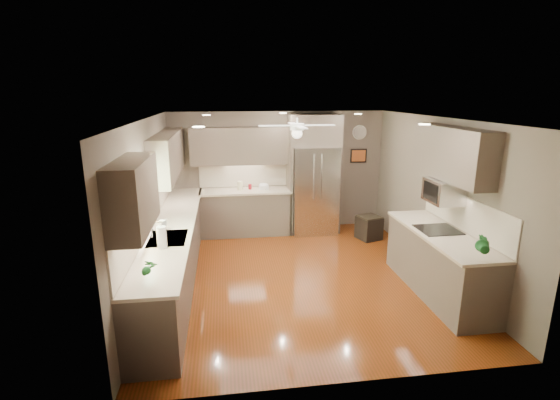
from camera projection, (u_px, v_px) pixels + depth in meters
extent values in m
plane|color=#4F250A|center=(299.00, 276.00, 6.53)|extent=(5.00, 5.00, 0.00)
plane|color=white|center=(301.00, 119.00, 5.89)|extent=(5.00, 5.00, 0.00)
plane|color=brown|center=(278.00, 171.00, 8.60)|extent=(4.50, 0.00, 4.50)
plane|color=brown|center=(349.00, 270.00, 3.81)|extent=(4.50, 0.00, 4.50)
plane|color=brown|center=(148.00, 207.00, 5.91)|extent=(0.00, 5.00, 5.00)
plane|color=brown|center=(437.00, 197.00, 6.51)|extent=(0.00, 5.00, 5.00)
cylinder|color=beige|center=(240.00, 186.00, 8.27)|extent=(0.13, 0.13, 0.18)
cylinder|color=maroon|center=(250.00, 187.00, 8.31)|extent=(0.09, 0.09, 0.11)
imported|color=white|center=(162.00, 223.00, 5.84)|extent=(0.12, 0.12, 0.21)
imported|color=#195921|center=(149.00, 267.00, 4.27)|extent=(0.17, 0.12, 0.29)
imported|color=#195921|center=(484.00, 245.00, 4.80)|extent=(0.24, 0.22, 0.36)
imported|color=beige|center=(264.00, 188.00, 8.30)|extent=(0.28, 0.28, 0.05)
cube|color=#4B4236|center=(174.00, 253.00, 6.30)|extent=(0.60, 4.70, 0.90)
cube|color=beige|center=(173.00, 225.00, 6.18)|extent=(0.65, 4.70, 0.04)
cube|color=#C3B3A0|center=(151.00, 208.00, 6.06)|extent=(0.02, 4.70, 0.50)
cube|color=#4B4236|center=(246.00, 213.00, 8.42)|extent=(1.85, 0.60, 0.90)
cube|color=beige|center=(245.00, 191.00, 8.29)|extent=(1.85, 0.65, 0.04)
cube|color=#C3B3A0|center=(244.00, 175.00, 8.51)|extent=(1.85, 0.02, 0.50)
cube|color=#4B4236|center=(133.00, 195.00, 4.25)|extent=(0.33, 1.20, 0.75)
cube|color=#4B4236|center=(168.00, 155.00, 7.03)|extent=(0.33, 2.40, 0.75)
cube|color=#4B4236|center=(244.00, 146.00, 8.20)|extent=(2.15, 0.33, 0.75)
cube|color=#4B4236|center=(452.00, 153.00, 5.76)|extent=(0.33, 1.70, 0.75)
cube|color=#BFF2B2|center=(141.00, 196.00, 5.35)|extent=(0.01, 1.00, 0.80)
cube|color=brown|center=(140.00, 163.00, 5.25)|extent=(0.05, 1.12, 0.06)
cube|color=brown|center=(146.00, 226.00, 5.47)|extent=(0.05, 1.12, 0.06)
cube|color=brown|center=(135.00, 206.00, 4.85)|extent=(0.05, 0.06, 0.80)
cube|color=brown|center=(150.00, 187.00, 5.86)|extent=(0.05, 0.06, 0.80)
cube|color=silver|center=(168.00, 239.00, 5.55)|extent=(0.50, 0.70, 0.03)
cube|color=#262626|center=(168.00, 241.00, 5.56)|extent=(0.44, 0.62, 0.05)
cylinder|color=silver|center=(152.00, 231.00, 5.50)|extent=(0.02, 0.02, 0.24)
cylinder|color=silver|center=(156.00, 222.00, 5.47)|extent=(0.16, 0.02, 0.02)
cube|color=silver|center=(314.00, 190.00, 8.44)|extent=(0.92, 0.72, 1.82)
cube|color=black|center=(317.00, 206.00, 8.18)|extent=(0.88, 0.02, 0.02)
cube|color=black|center=(318.00, 177.00, 8.02)|extent=(0.01, 0.02, 1.00)
cylinder|color=silver|center=(314.00, 177.00, 7.97)|extent=(0.02, 0.02, 0.90)
cylinder|color=silver|center=(322.00, 177.00, 8.00)|extent=(0.02, 0.02, 0.90)
cube|color=#4B4236|center=(314.00, 130.00, 8.18)|extent=(1.04, 0.60, 0.63)
cube|color=#4B4236|center=(289.00, 190.00, 8.43)|extent=(0.06, 0.60, 1.82)
cube|color=#4B4236|center=(336.00, 188.00, 8.56)|extent=(0.06, 0.60, 1.82)
cube|color=#4B4236|center=(439.00, 264.00, 5.90)|extent=(0.65, 2.20, 0.90)
cube|color=beige|center=(441.00, 234.00, 5.78)|extent=(0.70, 2.20, 0.04)
cube|color=#C3B3A0|center=(465.00, 214.00, 5.75)|extent=(0.02, 2.20, 0.50)
cube|color=black|center=(438.00, 230.00, 5.87)|extent=(0.56, 0.52, 0.01)
cube|color=silver|center=(444.00, 191.00, 5.89)|extent=(0.42, 0.55, 0.34)
cube|color=black|center=(430.00, 192.00, 5.86)|extent=(0.02, 0.40, 0.26)
cylinder|color=white|center=(297.00, 120.00, 6.18)|extent=(0.03, 0.03, 0.08)
cylinder|color=white|center=(297.00, 127.00, 6.21)|extent=(0.22, 0.22, 0.10)
sphere|color=white|center=(297.00, 133.00, 6.23)|extent=(0.16, 0.16, 0.16)
cube|color=white|center=(319.00, 125.00, 6.25)|extent=(0.48, 0.11, 0.01)
cube|color=white|center=(293.00, 124.00, 6.54)|extent=(0.11, 0.48, 0.01)
cube|color=white|center=(274.00, 126.00, 6.16)|extent=(0.48, 0.11, 0.01)
cube|color=white|center=(301.00, 127.00, 5.87)|extent=(0.11, 0.48, 0.01)
cylinder|color=white|center=(206.00, 115.00, 6.95)|extent=(0.14, 0.14, 0.01)
cylinder|color=white|center=(358.00, 114.00, 7.31)|extent=(0.14, 0.14, 0.01)
cylinder|color=white|center=(198.00, 127.00, 4.55)|extent=(0.14, 0.14, 0.01)
cylinder|color=white|center=(425.00, 124.00, 4.91)|extent=(0.14, 0.14, 0.01)
cylinder|color=white|center=(283.00, 113.00, 7.61)|extent=(0.14, 0.14, 0.01)
cylinder|color=white|center=(360.00, 132.00, 8.61)|extent=(0.30, 0.03, 0.30)
cylinder|color=silver|center=(360.00, 132.00, 8.60)|extent=(0.29, 0.00, 0.29)
cube|color=black|center=(358.00, 156.00, 8.74)|extent=(0.36, 0.03, 0.30)
cube|color=#AB5122|center=(359.00, 156.00, 8.72)|extent=(0.30, 0.01, 0.24)
cube|color=black|center=(369.00, 228.00, 8.17)|extent=(0.52, 0.52, 0.46)
cube|color=black|center=(370.00, 217.00, 8.11)|extent=(0.50, 0.50, 0.03)
cylinder|color=white|center=(162.00, 238.00, 5.16)|extent=(0.12, 0.12, 0.29)
cylinder|color=silver|center=(162.00, 237.00, 5.15)|extent=(0.02, 0.02, 0.31)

